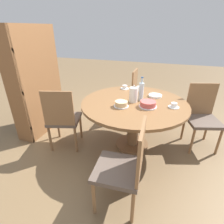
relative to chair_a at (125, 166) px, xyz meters
name	(u,v)px	position (x,y,z in m)	size (l,w,h in m)	color
ground_plane	(132,145)	(0.97, 0.13, -0.48)	(14.00, 14.00, 0.00)	brown
dining_table	(134,110)	(0.97, 0.13, 0.10)	(1.43, 1.43, 0.70)	brown
chair_a	(125,166)	(0.00, 0.00, 0.00)	(0.45, 0.45, 0.91)	olive
chair_b	(202,115)	(1.33, -0.79, 0.00)	(0.53, 0.53, 0.91)	olive
chair_c	(141,93)	(1.96, 0.21, 0.00)	(0.42, 0.42, 0.91)	olive
chair_d	(63,118)	(0.63, 1.05, 0.00)	(0.52, 0.52, 0.91)	olive
bookshelf	(37,83)	(0.98, 1.70, 0.33)	(0.89, 0.28, 1.66)	brown
coffee_pot	(134,94)	(0.98, 0.15, 0.33)	(0.11, 0.11, 0.24)	white
water_bottle	(141,91)	(1.06, 0.07, 0.36)	(0.07, 0.07, 0.33)	silver
cake_main	(148,104)	(0.87, -0.06, 0.26)	(0.23, 0.23, 0.08)	silver
cake_second	(121,104)	(0.78, 0.26, 0.26)	(0.19, 0.19, 0.07)	silver
cup_a	(139,89)	(1.49, 0.17, 0.25)	(0.14, 0.14, 0.06)	silver
cup_b	(125,87)	(1.48, 0.40, 0.25)	(0.14, 0.14, 0.06)	silver
cup_c	(174,106)	(0.96, -0.37, 0.25)	(0.14, 0.14, 0.06)	silver
plate_stack	(155,96)	(1.27, -0.11, 0.24)	(0.19, 0.19, 0.03)	white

